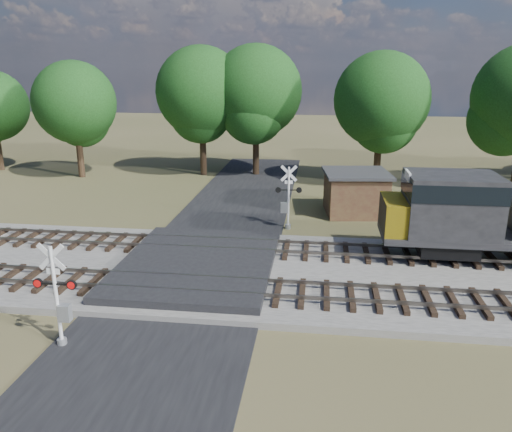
# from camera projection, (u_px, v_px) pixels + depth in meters

# --- Properties ---
(ground) EXTENTS (160.00, 160.00, 0.00)m
(ground) POSITION_uv_depth(u_px,v_px,m) (195.00, 276.00, 23.07)
(ground) COLOR #434726
(ground) RESTS_ON ground
(ballast_bed) EXTENTS (140.00, 10.00, 0.30)m
(ballast_bed) POSITION_uv_depth(u_px,v_px,m) (416.00, 280.00, 22.28)
(ballast_bed) COLOR gray
(ballast_bed) RESTS_ON ground
(road) EXTENTS (7.00, 60.00, 0.08)m
(road) POSITION_uv_depth(u_px,v_px,m) (195.00, 275.00, 23.06)
(road) COLOR black
(road) RESTS_ON ground
(crossing_panel) EXTENTS (7.00, 9.00, 0.62)m
(crossing_panel) POSITION_uv_depth(u_px,v_px,m) (198.00, 266.00, 23.46)
(crossing_panel) COLOR #262628
(crossing_panel) RESTS_ON ground
(track_near) EXTENTS (140.00, 2.60, 0.33)m
(track_near) POSITION_uv_depth(u_px,v_px,m) (257.00, 290.00, 20.67)
(track_near) COLOR black
(track_near) RESTS_ON ballast_bed
(track_far) EXTENTS (140.00, 2.60, 0.33)m
(track_far) POSITION_uv_depth(u_px,v_px,m) (269.00, 248.00, 25.42)
(track_far) COLOR black
(track_far) RESTS_ON ballast_bed
(crossing_signal_near) EXTENTS (1.53, 0.33, 3.79)m
(crossing_signal_near) POSITION_uv_depth(u_px,v_px,m) (60.00, 305.00, 16.86)
(crossing_signal_near) COLOR silver
(crossing_signal_near) RESTS_ON ground
(crossing_signal_far) EXTENTS (1.56, 0.35, 3.86)m
(crossing_signal_far) POSITION_uv_depth(u_px,v_px,m) (287.00, 203.00, 29.32)
(crossing_signal_far) COLOR silver
(crossing_signal_far) RESTS_ON ground
(equipment_shed) EXTENTS (4.53, 4.53, 2.79)m
(equipment_shed) POSITION_uv_depth(u_px,v_px,m) (356.00, 192.00, 32.53)
(equipment_shed) COLOR #44261D
(equipment_shed) RESTS_ON ground
(treeline) EXTENTS (80.88, 12.12, 11.20)m
(treeline) POSITION_uv_depth(u_px,v_px,m) (333.00, 98.00, 40.41)
(treeline) COLOR black
(treeline) RESTS_ON ground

